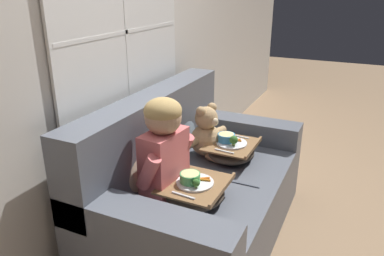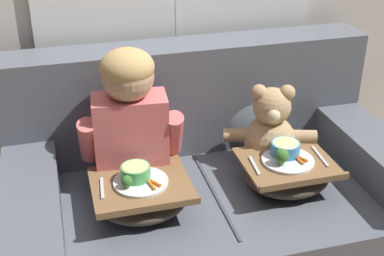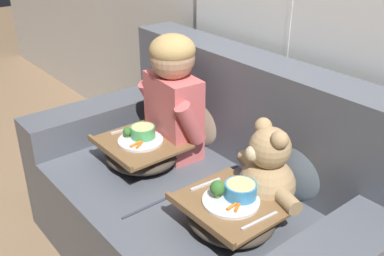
% 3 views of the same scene
% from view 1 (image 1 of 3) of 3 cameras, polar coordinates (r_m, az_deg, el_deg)
% --- Properties ---
extents(ground_plane, '(14.00, 14.00, 0.00)m').
position_cam_1_polar(ground_plane, '(2.78, 1.64, -15.88)').
color(ground_plane, '#8E7051').
extents(wall_back_with_window, '(8.00, 0.08, 2.60)m').
position_cam_1_polar(wall_back_with_window, '(2.54, -10.82, 12.44)').
color(wall_back_with_window, beige).
rests_on(wall_back_with_window, ground_plane).
extents(couch, '(1.69, 0.99, 0.99)m').
position_cam_1_polar(couch, '(2.61, 0.30, -9.35)').
color(couch, '#565B66').
rests_on(couch, ground_plane).
extents(throw_pillow_behind_child, '(0.36, 0.17, 0.37)m').
position_cam_1_polar(throw_pillow_behind_child, '(2.33, -8.36, -5.28)').
color(throw_pillow_behind_child, '#C1B293').
rests_on(throw_pillow_behind_child, couch).
extents(throw_pillow_behind_teddy, '(0.36, 0.17, 0.37)m').
position_cam_1_polar(throw_pillow_behind_teddy, '(2.83, -1.43, -0.18)').
color(throw_pillow_behind_teddy, slate).
rests_on(throw_pillow_behind_teddy, couch).
extents(child_figure, '(0.44, 0.22, 0.61)m').
position_cam_1_polar(child_figure, '(2.17, -4.30, -2.41)').
color(child_figure, '#DB6666').
rests_on(child_figure, couch).
extents(teddy_bear, '(0.42, 0.31, 0.39)m').
position_cam_1_polar(teddy_bear, '(2.75, 2.25, -0.92)').
color(teddy_bear, tan).
rests_on(teddy_bear, couch).
extents(lap_tray_child, '(0.39, 0.36, 0.19)m').
position_cam_1_polar(lap_tray_child, '(2.21, 0.45, -9.63)').
color(lap_tray_child, '#473D33').
rests_on(lap_tray_child, child_figure).
extents(lap_tray_teddy, '(0.38, 0.34, 0.21)m').
position_cam_1_polar(lap_tray_teddy, '(2.73, 5.98, -3.39)').
color(lap_tray_teddy, '#473D33').
rests_on(lap_tray_teddy, teddy_bear).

